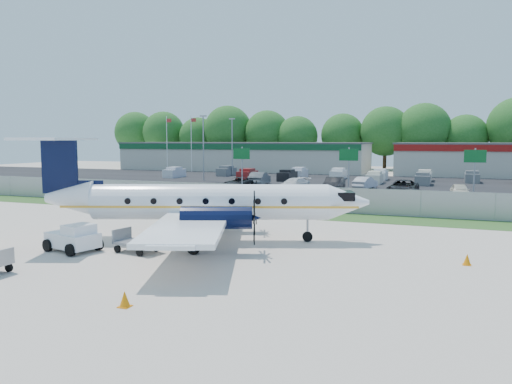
% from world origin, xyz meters
% --- Properties ---
extents(ground, '(170.00, 170.00, 0.00)m').
position_xyz_m(ground, '(0.00, 0.00, 0.00)').
color(ground, beige).
rests_on(ground, ground).
extents(grass_verge, '(170.00, 4.00, 0.02)m').
position_xyz_m(grass_verge, '(0.00, 12.00, 0.01)').
color(grass_verge, '#2D561E').
rests_on(grass_verge, ground).
extents(access_road, '(170.00, 8.00, 0.02)m').
position_xyz_m(access_road, '(0.00, 19.00, 0.01)').
color(access_road, black).
rests_on(access_road, ground).
extents(parking_lot, '(170.00, 32.00, 0.02)m').
position_xyz_m(parking_lot, '(0.00, 40.00, 0.01)').
color(parking_lot, black).
rests_on(parking_lot, ground).
extents(perimeter_fence, '(120.00, 0.06, 1.99)m').
position_xyz_m(perimeter_fence, '(0.00, 14.00, 1.00)').
color(perimeter_fence, gray).
rests_on(perimeter_fence, ground).
extents(building_west, '(46.40, 12.40, 5.24)m').
position_xyz_m(building_west, '(-24.00, 61.98, 2.63)').
color(building_west, beige).
rests_on(building_west, ground).
extents(sign_left, '(1.80, 0.26, 5.00)m').
position_xyz_m(sign_left, '(-8.00, 22.91, 3.61)').
color(sign_left, gray).
rests_on(sign_left, ground).
extents(sign_mid, '(1.80, 0.26, 5.00)m').
position_xyz_m(sign_mid, '(3.00, 22.91, 3.61)').
color(sign_mid, gray).
rests_on(sign_mid, ground).
extents(sign_right, '(1.80, 0.26, 5.00)m').
position_xyz_m(sign_right, '(14.00, 22.91, 3.61)').
color(sign_right, gray).
rests_on(sign_right, ground).
extents(flagpole_west, '(1.06, 0.12, 10.00)m').
position_xyz_m(flagpole_west, '(-35.92, 55.00, 5.64)').
color(flagpole_west, white).
rests_on(flagpole_west, ground).
extents(flagpole_east, '(1.06, 0.12, 10.00)m').
position_xyz_m(flagpole_east, '(-30.92, 55.00, 5.64)').
color(flagpole_east, white).
rests_on(flagpole_east, ground).
extents(light_pole_nw, '(0.90, 0.35, 9.09)m').
position_xyz_m(light_pole_nw, '(-20.00, 38.00, 5.23)').
color(light_pole_nw, gray).
rests_on(light_pole_nw, ground).
extents(light_pole_sw, '(0.90, 0.35, 9.09)m').
position_xyz_m(light_pole_sw, '(-20.00, 48.00, 5.23)').
color(light_pole_sw, gray).
rests_on(light_pole_sw, ground).
extents(tree_line, '(112.00, 6.00, 14.00)m').
position_xyz_m(tree_line, '(0.00, 74.00, 0.00)').
color(tree_line, '#1E591A').
rests_on(tree_line, ground).
extents(aircraft, '(19.00, 18.50, 5.84)m').
position_xyz_m(aircraft, '(-1.04, 0.37, 2.26)').
color(aircraft, white).
rests_on(aircraft, ground).
extents(pushback_tug, '(2.96, 2.44, 1.44)m').
position_xyz_m(pushback_tug, '(-6.14, -4.21, 0.69)').
color(pushback_tug, white).
rests_on(pushback_tug, ground).
extents(baggage_cart_near, '(2.37, 1.67, 1.14)m').
position_xyz_m(baggage_cart_near, '(-2.99, -3.28, 0.53)').
color(baggage_cart_near, gray).
rests_on(baggage_cart_near, ground).
extents(cone_nose, '(0.37, 0.37, 0.53)m').
position_xyz_m(cone_nose, '(12.69, -0.13, 0.25)').
color(cone_nose, orange).
rests_on(cone_nose, ground).
extents(cone_port_wing, '(0.40, 0.40, 0.57)m').
position_xyz_m(cone_port_wing, '(1.46, -10.55, 0.27)').
color(cone_port_wing, orange).
rests_on(cone_port_wing, ground).
extents(cone_starboard_wing, '(0.37, 0.37, 0.52)m').
position_xyz_m(cone_starboard_wing, '(-1.44, 14.61, 0.25)').
color(cone_starboard_wing, orange).
rests_on(cone_starboard_wing, ground).
extents(road_car_west, '(5.23, 2.79, 1.69)m').
position_xyz_m(road_car_west, '(-17.67, 18.09, 0.00)').
color(road_car_west, black).
rests_on(road_car_west, ground).
extents(road_car_mid, '(4.23, 1.51, 1.39)m').
position_xyz_m(road_car_mid, '(8.57, 21.06, 0.00)').
color(road_car_mid, black).
rests_on(road_car_mid, ground).
extents(parked_car_a, '(2.49, 4.84, 1.31)m').
position_xyz_m(parked_car_a, '(-11.20, 29.49, 0.00)').
color(parked_car_a, black).
rests_on(parked_car_a, ground).
extents(parked_car_b, '(3.27, 5.27, 1.42)m').
position_xyz_m(parked_car_b, '(-4.26, 29.17, 0.00)').
color(parked_car_b, silver).
rests_on(parked_car_b, ground).
extents(parked_car_c, '(1.84, 5.03, 1.65)m').
position_xyz_m(parked_car_c, '(0.25, 29.39, 0.00)').
color(parked_car_c, black).
rests_on(parked_car_c, ground).
extents(parked_car_d, '(3.05, 6.02, 1.63)m').
position_xyz_m(parked_car_d, '(7.63, 28.23, 0.00)').
color(parked_car_d, black).
rests_on(parked_car_d, ground).
extents(parked_car_e, '(2.01, 4.29, 1.42)m').
position_xyz_m(parked_car_e, '(13.04, 28.22, 0.00)').
color(parked_car_e, beige).
rests_on(parked_car_e, ground).
extents(parked_car_f, '(2.30, 5.25, 1.68)m').
position_xyz_m(parked_car_f, '(-10.28, 34.30, 0.00)').
color(parked_car_f, '#595B5E').
rests_on(parked_car_f, ground).
extents(parked_car_g, '(2.47, 4.57, 1.43)m').
position_xyz_m(parked_car_g, '(2.95, 34.21, 0.00)').
color(parked_car_g, silver).
rests_on(parked_car_g, ground).
extents(far_parking_rows, '(56.00, 10.00, 1.60)m').
position_xyz_m(far_parking_rows, '(0.00, 45.00, 0.00)').
color(far_parking_rows, gray).
rests_on(far_parking_rows, ground).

